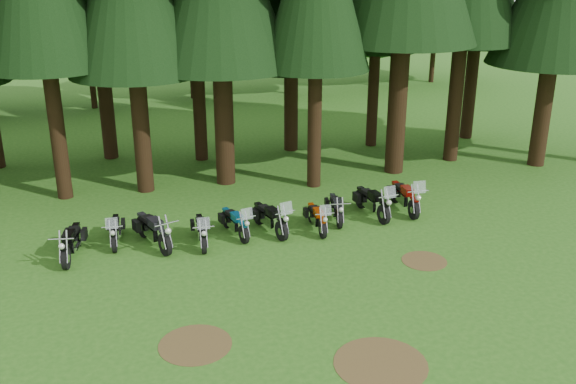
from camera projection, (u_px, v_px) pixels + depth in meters
name	position (u px, v px, depth m)	size (l,w,h in m)	color
ground	(290.00, 289.00, 18.17)	(120.00, 120.00, 0.00)	#255A16
decid_3	(92.00, 33.00, 37.92)	(6.12, 5.95, 7.65)	black
decid_4	(195.00, 30.00, 40.72)	(5.93, 5.76, 7.41)	black
decid_6	(383.00, 11.00, 44.59)	(7.06, 6.86, 8.82)	black
dirt_patch_0	(195.00, 344.00, 15.57)	(1.80, 1.80, 0.01)	#4C3D1E
dirt_patch_1	(424.00, 261.00, 19.82)	(1.40, 1.40, 0.01)	#4C3D1E
dirt_patch_2	(381.00, 364.00, 14.84)	(2.20, 2.20, 0.01)	#4C3D1E
motorcycle_0	(71.00, 243.00, 19.93)	(0.58, 2.26, 0.93)	black
motorcycle_1	(115.00, 231.00, 20.91)	(0.46, 2.04, 1.28)	black
motorcycle_2	(153.00, 231.00, 20.70)	(0.93, 2.37, 1.00)	black
motorcycle_3	(201.00, 231.00, 20.85)	(0.44, 2.11, 1.33)	black
motorcycle_4	(235.00, 223.00, 21.49)	(0.68, 2.10, 1.32)	black
motorcycle_5	(270.00, 219.00, 21.72)	(0.84, 2.30, 1.46)	black
motorcycle_6	(317.00, 218.00, 21.91)	(0.40, 2.04, 1.28)	black
motorcycle_7	(336.00, 209.00, 22.74)	(0.50, 2.03, 0.83)	black
motorcycle_8	(372.00, 203.00, 23.08)	(0.57, 2.41, 1.51)	black
motorcycle_9	(405.00, 198.00, 23.54)	(0.49, 2.46, 1.54)	black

